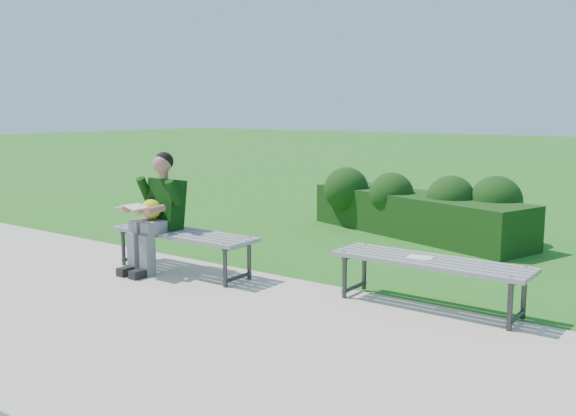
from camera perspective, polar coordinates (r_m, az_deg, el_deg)
The scene contains 7 objects.
ground at distance 6.78m, azimuth 1.69°, elevation -6.65°, with size 80.00×80.00×0.00m.
walkway at distance 5.49m, azimuth -8.87°, elevation -10.41°, with size 30.00×3.50×0.02m.
hedge at distance 9.40m, azimuth 11.45°, elevation 0.08°, with size 3.62×1.93×0.92m.
bench_left at distance 7.14m, azimuth -9.31°, elevation -2.55°, with size 1.80×0.50×0.46m.
bench_right at distance 5.92m, azimuth 12.53°, elevation -4.98°, with size 1.80×0.50×0.46m.
seated_boy at distance 7.24m, azimuth -11.55°, elevation -0.05°, with size 0.56×0.76×1.31m.
paper_sheet at distance 5.95m, azimuth 11.66°, elevation -4.32°, with size 0.25×0.21×0.01m.
Camera 1 is at (3.69, -5.39, 1.80)m, focal length 40.00 mm.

